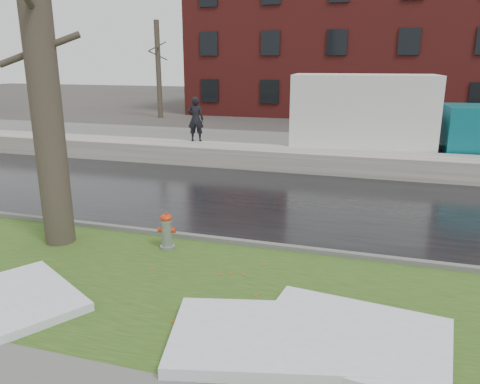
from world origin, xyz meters
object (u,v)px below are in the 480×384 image
(fire_hydrant, at_px, (167,229))
(worker, at_px, (196,119))
(tree, at_px, (40,54))
(box_truck, at_px, (391,118))

(fire_hydrant, bearing_deg, worker, 97.83)
(fire_hydrant, relative_size, worker, 0.45)
(tree, bearing_deg, worker, 93.52)
(fire_hydrant, bearing_deg, box_truck, 56.05)
(tree, bearing_deg, fire_hydrant, 7.84)
(worker, bearing_deg, tree, 82.34)
(fire_hydrant, xyz_separation_m, box_truck, (4.43, 10.32, 1.33))
(box_truck, bearing_deg, fire_hydrant, -117.79)
(fire_hydrant, relative_size, box_truck, 0.08)
(tree, relative_size, worker, 4.48)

